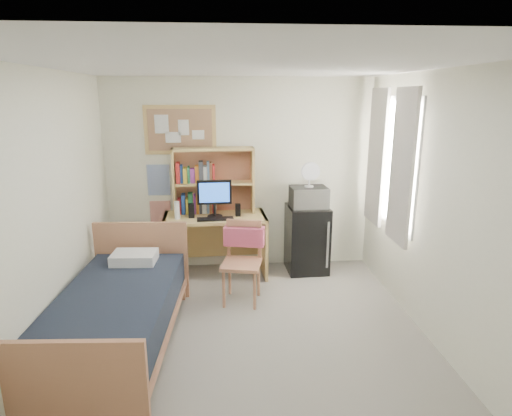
{
  "coord_description": "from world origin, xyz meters",
  "views": [
    {
      "loc": [
        -0.21,
        -3.67,
        2.36
      ],
      "look_at": [
        0.16,
        1.2,
        1.07
      ],
      "focal_mm": 30.0,
      "sensor_mm": 36.0,
      "label": 1
    }
  ],
  "objects": [
    {
      "name": "bulletin_board",
      "position": [
        -0.78,
        2.08,
        1.92
      ],
      "size": [
        0.94,
        0.03,
        0.64
      ],
      "primitive_type": "cube",
      "color": "#A27955",
      "rests_on": "wall_back"
    },
    {
      "name": "wall_left",
      "position": [
        -1.8,
        0.0,
        1.3
      ],
      "size": [
        0.04,
        4.2,
        2.6
      ],
      "primitive_type": "cube",
      "color": "white",
      "rests_on": "floor"
    },
    {
      "name": "desk_chair",
      "position": [
        -0.03,
        0.94,
        0.48
      ],
      "size": [
        0.57,
        0.57,
        0.96
      ],
      "primitive_type": "cube",
      "rotation": [
        0.0,
        0.0,
        -0.21
      ],
      "color": "tan",
      "rests_on": "floor"
    },
    {
      "name": "desk",
      "position": [
        -0.35,
        1.75,
        0.42
      ],
      "size": [
        1.36,
        0.73,
        0.83
      ],
      "primitive_type": "cube",
      "rotation": [
        0.0,
        0.0,
        0.05
      ],
      "color": "#DFBB6D",
      "rests_on": "floor"
    },
    {
      "name": "keyboard",
      "position": [
        -0.34,
        1.55,
        0.84
      ],
      "size": [
        0.47,
        0.17,
        0.02
      ],
      "primitive_type": "cube",
      "rotation": [
        0.0,
        0.0,
        0.05
      ],
      "color": "black",
      "rests_on": "desk"
    },
    {
      "name": "wall_front",
      "position": [
        0.0,
        -2.1,
        1.3
      ],
      "size": [
        3.6,
        0.04,
        2.6
      ],
      "primitive_type": "cube",
      "color": "white",
      "rests_on": "floor"
    },
    {
      "name": "poster_japan",
      "position": [
        -1.1,
        2.09,
        0.78
      ],
      "size": [
        0.28,
        0.01,
        0.36
      ],
      "primitive_type": "cube",
      "color": "red",
      "rests_on": "wall_back"
    },
    {
      "name": "speaker_left",
      "position": [
        -0.64,
        1.67,
        0.92
      ],
      "size": [
        0.08,
        0.08,
        0.18
      ],
      "primitive_type": "cube",
      "rotation": [
        0.0,
        0.0,
        0.05
      ],
      "color": "black",
      "rests_on": "desk"
    },
    {
      "name": "monitor",
      "position": [
        -0.34,
        1.69,
        1.07
      ],
      "size": [
        0.44,
        0.06,
        0.47
      ],
      "primitive_type": "cube",
      "rotation": [
        0.0,
        0.0,
        0.05
      ],
      "color": "black",
      "rests_on": "desk"
    },
    {
      "name": "microwave",
      "position": [
        0.9,
        1.79,
        1.05
      ],
      "size": [
        0.49,
        0.38,
        0.28
      ],
      "primitive_type": "cube",
      "rotation": [
        0.0,
        0.0,
        0.04
      ],
      "color": "#B5B5B9",
      "rests_on": "mini_fridge"
    },
    {
      "name": "speaker_right",
      "position": [
        -0.04,
        1.7,
        0.91
      ],
      "size": [
        0.07,
        0.07,
        0.16
      ],
      "primitive_type": "cube",
      "rotation": [
        0.0,
        0.0,
        0.05
      ],
      "color": "black",
      "rests_on": "desk"
    },
    {
      "name": "curtain_left",
      "position": [
        1.72,
        0.8,
        1.6
      ],
      "size": [
        0.04,
        0.55,
        1.7
      ],
      "primitive_type": "cube",
      "color": "beige",
      "rests_on": "wall_right"
    },
    {
      "name": "poster_wave",
      "position": [
        -1.1,
        2.09,
        1.25
      ],
      "size": [
        0.3,
        0.01,
        0.42
      ],
      "primitive_type": "cube",
      "color": "#294CA7",
      "rests_on": "wall_back"
    },
    {
      "name": "water_bottle",
      "position": [
        -0.82,
        1.62,
        0.95
      ],
      "size": [
        0.07,
        0.07,
        0.23
      ],
      "primitive_type": "cylinder",
      "rotation": [
        0.0,
        0.0,
        0.05
      ],
      "color": "white",
      "rests_on": "desk"
    },
    {
      "name": "mini_fridge",
      "position": [
        0.9,
        1.81,
        0.46
      ],
      "size": [
        0.56,
        0.56,
        0.91
      ],
      "primitive_type": "cube",
      "rotation": [
        0.0,
        0.0,
        0.04
      ],
      "color": "black",
      "rests_on": "floor"
    },
    {
      "name": "hoodie",
      "position": [
        0.01,
        1.13,
        0.74
      ],
      "size": [
        0.5,
        0.24,
        0.23
      ],
      "primitive_type": "cube",
      "rotation": [
        0.0,
        0.0,
        -0.21
      ],
      "color": "#D2506E",
      "rests_on": "desk_chair"
    },
    {
      "name": "ceiling",
      "position": [
        0.0,
        0.0,
        2.6
      ],
      "size": [
        3.6,
        4.2,
        0.02
      ],
      "primitive_type": "cube",
      "color": "white",
      "rests_on": "wall_back"
    },
    {
      "name": "floor",
      "position": [
        0.0,
        0.0,
        -0.01
      ],
      "size": [
        3.6,
        4.2,
        0.02
      ],
      "primitive_type": "cube",
      "color": "gray",
      "rests_on": "ground"
    },
    {
      "name": "window_unit",
      "position": [
        1.75,
        1.2,
        1.6
      ],
      "size": [
        0.1,
        1.4,
        1.7
      ],
      "primitive_type": "cube",
      "color": "white",
      "rests_on": "wall_right"
    },
    {
      "name": "curtain_right",
      "position": [
        1.72,
        1.6,
        1.6
      ],
      "size": [
        0.04,
        0.55,
        1.7
      ],
      "primitive_type": "cube",
      "color": "beige",
      "rests_on": "wall_right"
    },
    {
      "name": "wall_back",
      "position": [
        0.0,
        2.1,
        1.3
      ],
      "size": [
        3.6,
        0.04,
        2.6
      ],
      "primitive_type": "cube",
      "color": "white",
      "rests_on": "floor"
    },
    {
      "name": "hutch",
      "position": [
        -0.35,
        1.9,
        1.27
      ],
      "size": [
        1.08,
        0.32,
        0.87
      ],
      "primitive_type": "cube",
      "rotation": [
        0.0,
        0.0,
        0.05
      ],
      "color": "#DFBB6D",
      "rests_on": "desk"
    },
    {
      "name": "wall_right",
      "position": [
        1.8,
        0.0,
        1.3
      ],
      "size": [
        0.04,
        4.2,
        2.6
      ],
      "primitive_type": "cube",
      "color": "white",
      "rests_on": "floor"
    },
    {
      "name": "bed",
      "position": [
        -1.26,
        0.08,
        0.29
      ],
      "size": [
        1.15,
        2.14,
        0.57
      ],
      "primitive_type": "cube",
      "rotation": [
        0.0,
        0.0,
        -0.05
      ],
      "color": "black",
      "rests_on": "floor"
    },
    {
      "name": "pillow",
      "position": [
        -1.22,
        0.83,
        0.63
      ],
      "size": [
        0.49,
        0.36,
        0.11
      ],
      "primitive_type": "cube",
      "rotation": [
        0.0,
        0.0,
        -0.05
      ],
      "color": "white",
      "rests_on": "bed"
    },
    {
      "name": "desk_fan",
      "position": [
        0.9,
        1.79,
        1.34
      ],
      "size": [
        0.25,
        0.25,
        0.3
      ],
      "primitive_type": "cylinder",
      "rotation": [
        0.0,
        0.0,
        0.04
      ],
      "color": "white",
      "rests_on": "microwave"
    }
  ]
}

